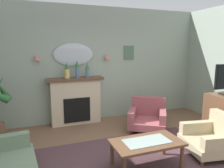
{
  "coord_description": "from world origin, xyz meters",
  "views": [
    {
      "loc": [
        -1.47,
        -2.49,
        1.88
      ],
      "look_at": [
        0.01,
        1.49,
        1.14
      ],
      "focal_mm": 33.51,
      "sensor_mm": 36.0,
      "label": 1
    }
  ],
  "objects_px": {
    "mantel_vase_centre": "(87,69)",
    "wall_mirror": "(73,55)",
    "wall_sconce_left": "(37,57)",
    "framed_picture": "(129,52)",
    "wall_sconce_right": "(107,56)",
    "armchair_by_coffee_table": "(214,137)",
    "fireplace": "(76,101)",
    "coffee_table": "(147,145)",
    "armchair_beside_couch": "(148,116)",
    "mantel_vase_right": "(77,68)",
    "mantel_vase_left": "(67,71)"
  },
  "relations": [
    {
      "from": "mantel_vase_left",
      "to": "wall_sconce_left",
      "type": "relative_size",
      "value": 2.67
    },
    {
      "from": "mantel_vase_right",
      "to": "wall_sconce_left",
      "type": "bearing_deg",
      "value": 172.41
    },
    {
      "from": "mantel_vase_right",
      "to": "wall_sconce_right",
      "type": "relative_size",
      "value": 2.99
    },
    {
      "from": "mantel_vase_left",
      "to": "framed_picture",
      "type": "xyz_separation_m",
      "value": [
        1.7,
        0.18,
        0.42
      ]
    },
    {
      "from": "wall_sconce_right",
      "to": "coffee_table",
      "type": "distance_m",
      "value": 2.76
    },
    {
      "from": "fireplace",
      "to": "mantel_vase_centre",
      "type": "xyz_separation_m",
      "value": [
        0.3,
        -0.03,
        0.79
      ]
    },
    {
      "from": "wall_mirror",
      "to": "wall_sconce_right",
      "type": "distance_m",
      "value": 0.85
    },
    {
      "from": "wall_sconce_left",
      "to": "wall_sconce_right",
      "type": "bearing_deg",
      "value": 0.0
    },
    {
      "from": "mantel_vase_left",
      "to": "wall_sconce_right",
      "type": "distance_m",
      "value": 1.11
    },
    {
      "from": "coffee_table",
      "to": "armchair_by_coffee_table",
      "type": "xyz_separation_m",
      "value": [
        1.35,
        -0.02,
        -0.08
      ]
    },
    {
      "from": "framed_picture",
      "to": "armchair_by_coffee_table",
      "type": "relative_size",
      "value": 0.38
    },
    {
      "from": "wall_sconce_left",
      "to": "framed_picture",
      "type": "bearing_deg",
      "value": 1.46
    },
    {
      "from": "wall_sconce_left",
      "to": "framed_picture",
      "type": "height_order",
      "value": "framed_picture"
    },
    {
      "from": "framed_picture",
      "to": "mantel_vase_centre",
      "type": "bearing_deg",
      "value": -171.47
    },
    {
      "from": "fireplace",
      "to": "mantel_vase_centre",
      "type": "relative_size",
      "value": 3.68
    },
    {
      "from": "wall_sconce_left",
      "to": "framed_picture",
      "type": "xyz_separation_m",
      "value": [
        2.35,
        0.06,
        0.09
      ]
    },
    {
      "from": "mantel_vase_right",
      "to": "armchair_beside_couch",
      "type": "relative_size",
      "value": 0.37
    },
    {
      "from": "wall_sconce_left",
      "to": "armchair_by_coffee_table",
      "type": "bearing_deg",
      "value": -40.7
    },
    {
      "from": "fireplace",
      "to": "wall_mirror",
      "type": "bearing_deg",
      "value": 90.0
    },
    {
      "from": "fireplace",
      "to": "coffee_table",
      "type": "relative_size",
      "value": 1.24
    },
    {
      "from": "wall_sconce_right",
      "to": "framed_picture",
      "type": "bearing_deg",
      "value": 5.27
    },
    {
      "from": "wall_mirror",
      "to": "coffee_table",
      "type": "xyz_separation_m",
      "value": [
        0.66,
        -2.49,
        -1.33
      ]
    },
    {
      "from": "mantel_vase_left",
      "to": "mantel_vase_centre",
      "type": "xyz_separation_m",
      "value": [
        0.5,
        0.0,
        0.03
      ]
    },
    {
      "from": "mantel_vase_centre",
      "to": "wall_sconce_left",
      "type": "xyz_separation_m",
      "value": [
        -1.15,
        0.12,
        0.3
      ]
    },
    {
      "from": "mantel_vase_centre",
      "to": "wall_mirror",
      "type": "distance_m",
      "value": 0.49
    },
    {
      "from": "fireplace",
      "to": "wall_sconce_left",
      "type": "relative_size",
      "value": 9.71
    },
    {
      "from": "mantel_vase_left",
      "to": "framed_picture",
      "type": "relative_size",
      "value": 1.04
    },
    {
      "from": "fireplace",
      "to": "coffee_table",
      "type": "height_order",
      "value": "fireplace"
    },
    {
      "from": "mantel_vase_centre",
      "to": "mantel_vase_right",
      "type": "bearing_deg",
      "value": 180.0
    },
    {
      "from": "mantel_vase_left",
      "to": "wall_sconce_left",
      "type": "xyz_separation_m",
      "value": [
        -0.65,
        0.12,
        0.33
      ]
    },
    {
      "from": "wall_mirror",
      "to": "mantel_vase_left",
      "type": "bearing_deg",
      "value": -139.64
    },
    {
      "from": "mantel_vase_centre",
      "to": "armchair_by_coffee_table",
      "type": "height_order",
      "value": "mantel_vase_centre"
    },
    {
      "from": "mantel_vase_centre",
      "to": "coffee_table",
      "type": "distance_m",
      "value": 2.54
    },
    {
      "from": "coffee_table",
      "to": "armchair_beside_couch",
      "type": "bearing_deg",
      "value": 59.55
    },
    {
      "from": "mantel_vase_right",
      "to": "framed_picture",
      "type": "relative_size",
      "value": 1.16
    },
    {
      "from": "framed_picture",
      "to": "coffee_table",
      "type": "height_order",
      "value": "framed_picture"
    },
    {
      "from": "mantel_vase_left",
      "to": "wall_sconce_right",
      "type": "height_order",
      "value": "wall_sconce_right"
    },
    {
      "from": "coffee_table",
      "to": "armchair_by_coffee_table",
      "type": "relative_size",
      "value": 1.16
    },
    {
      "from": "mantel_vase_right",
      "to": "coffee_table",
      "type": "xyz_separation_m",
      "value": [
        0.61,
        -2.32,
        -1.01
      ]
    },
    {
      "from": "wall_sconce_right",
      "to": "framed_picture",
      "type": "relative_size",
      "value": 0.39
    },
    {
      "from": "mantel_vase_right",
      "to": "mantel_vase_centre",
      "type": "relative_size",
      "value": 1.14
    },
    {
      "from": "armchair_beside_couch",
      "to": "armchair_by_coffee_table",
      "type": "bearing_deg",
      "value": -70.38
    },
    {
      "from": "mantel_vase_centre",
      "to": "armchair_beside_couch",
      "type": "relative_size",
      "value": 0.33
    },
    {
      "from": "fireplace",
      "to": "framed_picture",
      "type": "distance_m",
      "value": 1.91
    },
    {
      "from": "fireplace",
      "to": "wall_mirror",
      "type": "distance_m",
      "value": 1.15
    },
    {
      "from": "mantel_vase_right",
      "to": "mantel_vase_centre",
      "type": "height_order",
      "value": "mantel_vase_right"
    },
    {
      "from": "armchair_by_coffee_table",
      "to": "wall_mirror",
      "type": "bearing_deg",
      "value": 128.7
    },
    {
      "from": "armchair_by_coffee_table",
      "to": "wall_sconce_left",
      "type": "bearing_deg",
      "value": 139.3
    },
    {
      "from": "framed_picture",
      "to": "wall_sconce_right",
      "type": "bearing_deg",
      "value": -174.73
    },
    {
      "from": "wall_sconce_left",
      "to": "framed_picture",
      "type": "distance_m",
      "value": 2.35
    }
  ]
}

